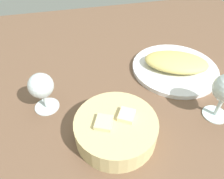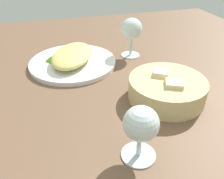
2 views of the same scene
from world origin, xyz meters
TOP-DOWN VIEW (x-y plane):
  - ground_plane at (0.00, 0.00)cm, footprint 140.00×140.00cm
  - plate at (-16.61, -11.12)cm, footprint 27.91×27.91cm
  - omelette at (-16.61, -11.12)cm, footprint 23.39×19.23cm
  - lettuce_garnish at (-18.43, -17.51)cm, footprint 4.51×4.51cm
  - bread_basket at (8.94, 9.44)cm, footprint 19.44×19.44cm
  - wine_glass_near at (24.99, -4.19)cm, footprint 6.65×6.65cm

SIDE VIEW (x-z plane):
  - ground_plane at x=0.00cm, z-range -2.00..0.00cm
  - plate at x=-16.61cm, z-range 0.00..1.40cm
  - lettuce_garnish at x=-18.43cm, z-range 1.40..3.04cm
  - bread_basket at x=8.94cm, z-range -0.48..6.22cm
  - omelette at x=-16.61cm, z-range 1.40..5.26cm
  - wine_glass_near at x=24.99cm, z-range 1.62..12.84cm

